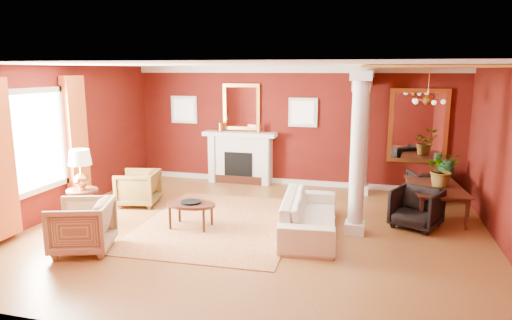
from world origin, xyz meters
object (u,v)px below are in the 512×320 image
(side_table, at_px, (81,175))
(dining_table, at_px, (437,192))
(coffee_table, at_px, (191,205))
(sofa, at_px, (310,208))
(armchair_stripe, at_px, (82,224))
(armchair_leopard, at_px, (138,186))

(side_table, height_order, dining_table, side_table)
(coffee_table, height_order, dining_table, dining_table)
(dining_table, bearing_deg, sofa, 119.70)
(coffee_table, bearing_deg, sofa, 7.49)
(armchair_stripe, distance_m, side_table, 1.46)
(coffee_table, xyz_separation_m, dining_table, (4.36, 1.87, 0.06))
(coffee_table, distance_m, side_table, 2.10)
(coffee_table, bearing_deg, side_table, -171.49)
(coffee_table, xyz_separation_m, side_table, (-2.01, -0.30, 0.51))
(sofa, height_order, armchair_leopard, sofa)
(sofa, relative_size, armchair_stripe, 2.56)
(side_table, distance_m, dining_table, 6.75)
(sofa, bearing_deg, armchair_leopard, 73.12)
(armchair_leopard, bearing_deg, side_table, -26.70)
(dining_table, bearing_deg, armchair_leopard, 92.34)
(armchair_stripe, xyz_separation_m, coffee_table, (1.23, 1.44, -0.03))
(sofa, distance_m, dining_table, 2.77)
(armchair_stripe, xyz_separation_m, side_table, (-0.78, 1.14, 0.48))
(side_table, relative_size, dining_table, 0.82)
(armchair_leopard, xyz_separation_m, side_table, (-0.38, -1.34, 0.52))
(coffee_table, relative_size, side_table, 0.65)
(armchair_leopard, relative_size, coffee_table, 0.89)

